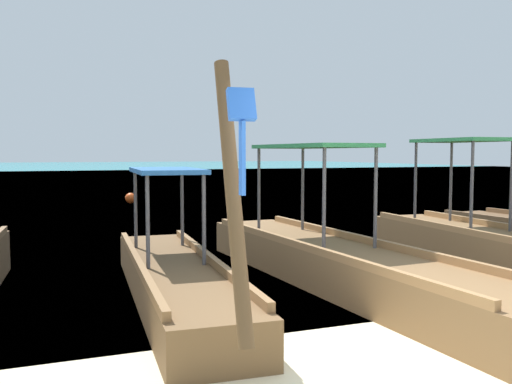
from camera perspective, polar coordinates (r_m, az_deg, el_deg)
ground at (r=5.18m, az=13.75°, el=-17.49°), size 120.00×120.00×0.00m
sea_water at (r=65.27m, az=-18.80°, el=2.15°), size 120.00×120.00×0.00m
longtail_boat_blue_ribbon at (r=7.18m, az=-8.35°, el=-8.70°), size 1.33×5.89×2.65m
longtail_boat_pink_ribbon at (r=7.96m, az=8.95°, el=-7.22°), size 1.61×7.71×2.67m
longtail_boat_green_ribbon at (r=9.90m, az=22.59°, el=-5.09°), size 1.37×5.53×2.65m
mooring_buoy_near at (r=21.24m, az=-12.85°, el=-0.63°), size 0.40×0.40×0.40m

